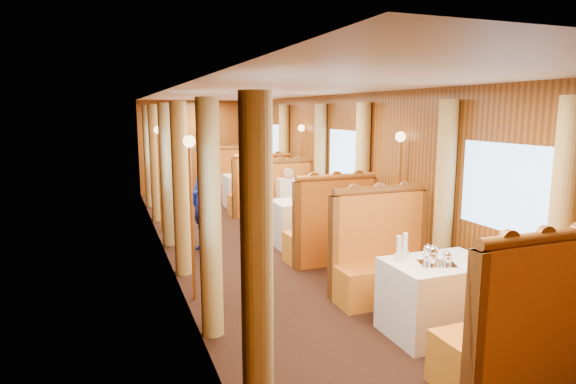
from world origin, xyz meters
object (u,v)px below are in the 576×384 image
rose_vase_far (246,167)px  steward (205,198)px  tea_tray (437,264)px  teapot_back (428,255)px  banquette_far_fwd (260,196)px  teapot_right (447,260)px  banquette_near_aft (384,263)px  table_far (247,191)px  banquette_mid_fwd (331,234)px  banquette_far_aft (236,183)px  table_near (439,298)px  passenger (289,194)px  banquette_near_fwd (520,337)px  teapot_left (432,258)px  fruit_plate (475,259)px  rose_vase_mid (306,190)px  table_mid (305,223)px  banquette_mid_aft (284,208)px

rose_vase_far → steward: 3.70m
tea_tray → teapot_back: (-0.01, 0.14, 0.05)m
banquette_far_fwd → teapot_right: banquette_far_fwd is taller
banquette_near_aft → table_far: bearing=90.0°
banquette_mid_fwd → rose_vase_far: (-0.02, 4.54, 0.50)m
banquette_far_aft → steward: (-1.63, -4.32, 0.44)m
table_near → passenger: bearing=90.0°
banquette_near_fwd → teapot_left: size_ratio=7.38×
teapot_back → fruit_plate: (0.44, -0.18, -0.04)m
table_far → rose_vase_mid: 3.56m
banquette_near_aft → banquette_far_fwd: 4.97m
banquette_near_fwd → table_far: size_ratio=1.28×
banquette_near_fwd → banquette_near_aft: (0.00, 2.03, 0.00)m
banquette_near_aft → table_far: banquette_near_aft is taller
banquette_far_aft → table_far: bearing=-90.0°
banquette_far_fwd → passenger: banquette_far_fwd is taller
banquette_mid_fwd → banquette_near_fwd: bearing=-90.0°
banquette_mid_fwd → banquette_near_aft: bearing=-90.0°
table_mid → banquette_mid_aft: (0.00, 1.01, 0.05)m
table_mid → table_far: size_ratio=1.00×
table_near → fruit_plate: fruit_plate is taller
table_far → rose_vase_far: (-0.02, 0.02, 0.55)m
table_near → teapot_right: 0.45m
tea_tray → banquette_far_aft: bearing=89.3°
banquette_mid_aft → steward: bearing=-153.2°
table_near → banquette_mid_aft: bearing=90.0°
banquette_mid_fwd → passenger: size_ratio=1.76×
banquette_far_aft → teapot_left: banquette_far_aft is taller
banquette_near_fwd → steward: (-1.63, 4.71, 0.44)m
banquette_mid_aft → banquette_far_aft: size_ratio=1.00×
banquette_near_aft → banquette_mid_fwd: same height
tea_tray → passenger: 4.31m
teapot_left → tea_tray: bearing=-25.1°
table_far → rose_vase_mid: size_ratio=2.92×
passenger → teapot_left: bearing=-92.1°
banquette_mid_aft → teapot_right: 4.65m
tea_tray → teapot_left: teapot_left is taller
table_far → tea_tray: (-0.10, -7.07, 0.38)m
banquette_near_aft → tea_tray: 1.14m
banquette_far_aft → passenger: banquette_far_aft is taller
banquette_near_aft → banquette_far_aft: (0.00, 7.00, 0.00)m
teapot_left → fruit_plate: bearing=-27.8°
banquette_near_aft → passenger: size_ratio=1.76×
teapot_right → rose_vase_mid: bearing=70.2°
tea_tray → rose_vase_mid: rose_vase_mid is taller
banquette_near_fwd → banquette_near_aft: 2.03m
banquette_mid_aft → banquette_far_fwd: (0.00, 1.47, 0.00)m
rose_vase_far → passenger: size_ratio=0.47×
table_near → teapot_left: size_ratio=5.79×
fruit_plate → rose_vase_mid: (-0.30, 3.60, 0.16)m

